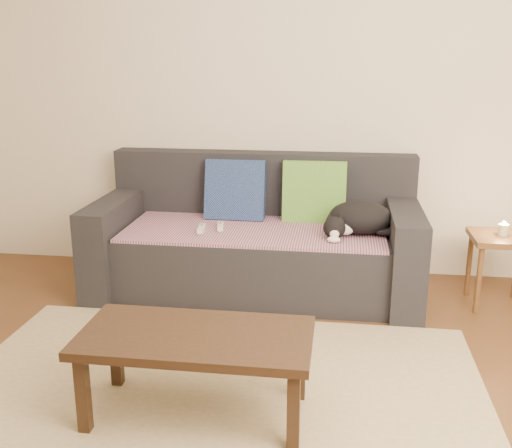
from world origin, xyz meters
The scene contains 13 objects.
ground centered at (0.00, 0.00, 0.00)m, with size 4.50×4.50×0.00m, color brown.
back_wall centered at (0.00, 2.00, 1.30)m, with size 4.50×0.04×2.60m, color beige.
sofa centered at (0.00, 1.57, 0.31)m, with size 2.10×0.94×0.87m.
throw_blanket centered at (0.00, 1.48, 0.43)m, with size 1.66×0.74×0.02m, color #4F2C53.
cushion_navy centered at (-0.17, 1.74, 0.63)m, with size 0.41×0.10×0.41m, color #0F2142.
cushion_green centered at (0.37, 1.74, 0.63)m, with size 0.42×0.11×0.42m, color #0A4536.
cat centered at (0.66, 1.45, 0.54)m, with size 0.48×0.40×0.21m.
wii_remote_a centered at (-0.33, 1.38, 0.46)m, with size 0.15×0.04×0.03m, color white.
wii_remote_b centered at (-0.22, 1.44, 0.46)m, with size 0.15×0.04×0.03m, color white.
side_table centered at (1.53, 1.48, 0.38)m, with size 0.37×0.37×0.46m.
candle centered at (1.53, 1.48, 0.50)m, with size 0.06×0.06×0.09m.
rug centered at (0.00, 0.15, 0.01)m, with size 2.50×1.80×0.01m, color tan.
coffee_table centered at (-0.04, 0.04, 0.34)m, with size 0.98×0.49×0.39m.
Camera 1 is at (0.53, -2.19, 1.51)m, focal length 42.00 mm.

